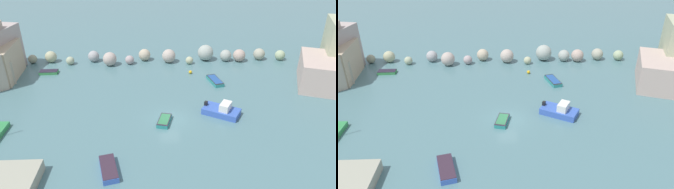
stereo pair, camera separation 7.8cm
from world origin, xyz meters
The scene contains 8 objects.
cove_water centered at (0.00, 0.00, 0.00)m, with size 160.00×160.00×0.00m, color slate.
rock_breakwater centered at (0.91, 18.93, 1.07)m, with size 44.74×4.22×2.73m.
channel_buoy centered at (3.99, 13.66, 0.27)m, with size 0.53×0.53×0.53m, color gold.
moored_boat_0 centered at (6.62, 0.98, 0.56)m, with size 5.08×4.32×1.72m.
moored_boat_2 centered at (-0.68, -0.63, 0.28)m, with size 2.00×3.08×0.53m.
moored_boat_3 centered at (-6.37, -9.07, 0.33)m, with size 2.38×4.04×0.65m.
moored_boat_4 centered at (7.39, 10.27, 0.29)m, with size 2.25×3.99×0.55m.
moored_boat_5 centered at (-18.76, 14.71, 0.24)m, with size 2.86×1.44×0.49m.
Camera 1 is at (-1.69, -33.25, 21.19)m, focal length 34.24 mm.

